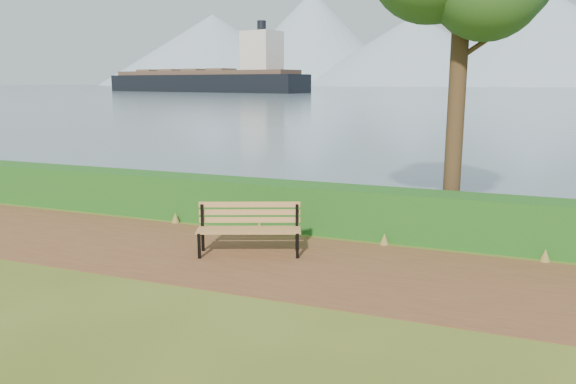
% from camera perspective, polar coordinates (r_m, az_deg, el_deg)
% --- Properties ---
extents(ground, '(140.00, 140.00, 0.00)m').
position_cam_1_polar(ground, '(9.88, -1.94, -7.59)').
color(ground, '#435719').
rests_on(ground, ground).
extents(path, '(40.00, 3.40, 0.01)m').
position_cam_1_polar(path, '(10.14, -1.27, -7.06)').
color(path, brown).
rests_on(path, ground).
extents(hedge, '(32.00, 0.85, 1.00)m').
position_cam_1_polar(hedge, '(12.08, 2.92, -1.63)').
color(hedge, '#154B16').
rests_on(hedge, ground).
extents(water, '(700.00, 510.00, 0.00)m').
position_cam_1_polar(water, '(268.63, 20.87, 9.81)').
color(water, '#455A6F').
rests_on(water, ground).
extents(mountains, '(585.00, 190.00, 70.00)m').
position_cam_1_polar(mountains, '(415.56, 20.14, 13.93)').
color(mountains, '#7E93A8').
rests_on(mountains, ground).
extents(bench, '(1.97, 1.22, 0.96)m').
position_cam_1_polar(bench, '(10.49, -3.96, -3.34)').
color(bench, black).
rests_on(bench, ground).
extents(cargo_ship, '(69.33, 26.40, 20.85)m').
position_cam_1_polar(cargo_ship, '(167.36, -8.08, 11.08)').
color(cargo_ship, black).
rests_on(cargo_ship, ground).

